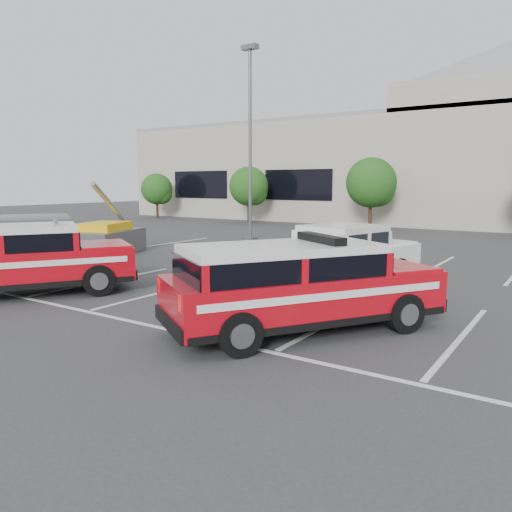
{
  "coord_description": "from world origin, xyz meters",
  "views": [
    {
      "loc": [
        7.38,
        -10.42,
        3.12
      ],
      "look_at": [
        -0.5,
        1.34,
        1.05
      ],
      "focal_mm": 35.0,
      "sensor_mm": 36.0,
      "label": 1
    }
  ],
  "objects_px": {
    "tree_mid_left": "(373,184)",
    "tree_left": "(250,188)",
    "ladder_suv": "(22,264)",
    "tree_far_left": "(158,190)",
    "utility_rig": "(102,240)",
    "convention_building": "(483,162)",
    "light_pole_left": "(250,144)",
    "fire_chief_suv": "(300,292)",
    "white_pickup": "(331,265)"
  },
  "relations": [
    {
      "from": "convention_building",
      "to": "light_pole_left",
      "type": "distance_m",
      "value": 21.49
    },
    {
      "from": "tree_left",
      "to": "ladder_suv",
      "type": "xyz_separation_m",
      "value": [
        9.17,
        -24.67,
        -1.88
      ]
    },
    {
      "from": "tree_far_left",
      "to": "tree_left",
      "type": "relative_size",
      "value": 0.9
    },
    {
      "from": "tree_far_left",
      "to": "white_pickup",
      "type": "distance_m",
      "value": 32.56
    },
    {
      "from": "tree_far_left",
      "to": "white_pickup",
      "type": "height_order",
      "value": "tree_far_left"
    },
    {
      "from": "tree_far_left",
      "to": "tree_left",
      "type": "height_order",
      "value": "tree_left"
    },
    {
      "from": "fire_chief_suv",
      "to": "white_pickup",
      "type": "relative_size",
      "value": 0.92
    },
    {
      "from": "convention_building",
      "to": "tree_left",
      "type": "xyz_separation_m",
      "value": [
        -15.09,
        -9.82,
        -1.95
      ]
    },
    {
      "from": "white_pickup",
      "to": "ladder_suv",
      "type": "xyz_separation_m",
      "value": [
        -6.97,
        -5.33,
        0.13
      ]
    },
    {
      "from": "tree_mid_left",
      "to": "tree_left",
      "type": "bearing_deg",
      "value": -180.0
    },
    {
      "from": "light_pole_left",
      "to": "fire_chief_suv",
      "type": "height_order",
      "value": "light_pole_left"
    },
    {
      "from": "white_pickup",
      "to": "light_pole_left",
      "type": "bearing_deg",
      "value": 150.41
    },
    {
      "from": "utility_rig",
      "to": "convention_building",
      "type": "bearing_deg",
      "value": 50.22
    },
    {
      "from": "tree_far_left",
      "to": "utility_rig",
      "type": "bearing_deg",
      "value": -51.28
    },
    {
      "from": "tree_mid_left",
      "to": "ladder_suv",
      "type": "bearing_deg",
      "value": -91.93
    },
    {
      "from": "tree_mid_left",
      "to": "utility_rig",
      "type": "bearing_deg",
      "value": -106.72
    },
    {
      "from": "light_pole_left",
      "to": "ladder_suv",
      "type": "relative_size",
      "value": 1.72
    },
    {
      "from": "tree_left",
      "to": "ladder_suv",
      "type": "relative_size",
      "value": 0.74
    },
    {
      "from": "tree_mid_left",
      "to": "fire_chief_suv",
      "type": "bearing_deg",
      "value": -72.61
    },
    {
      "from": "tree_far_left",
      "to": "convention_building",
      "type": "bearing_deg",
      "value": 21.37
    },
    {
      "from": "tree_far_left",
      "to": "fire_chief_suv",
      "type": "xyz_separation_m",
      "value": [
        27.33,
        -23.4,
        -1.67
      ]
    },
    {
      "from": "tree_left",
      "to": "fire_chief_suv",
      "type": "bearing_deg",
      "value": -53.48
    },
    {
      "from": "convention_building",
      "to": "light_pole_left",
      "type": "xyz_separation_m",
      "value": [
        -8.18,
        -19.86,
        0.47
      ]
    },
    {
      "from": "tree_mid_left",
      "to": "ladder_suv",
      "type": "height_order",
      "value": "tree_mid_left"
    },
    {
      "from": "light_pole_left",
      "to": "utility_rig",
      "type": "distance_m",
      "value": 9.58
    },
    {
      "from": "convention_building",
      "to": "white_pickup",
      "type": "height_order",
      "value": "convention_building"
    },
    {
      "from": "convention_building",
      "to": "utility_rig",
      "type": "bearing_deg",
      "value": -110.65
    },
    {
      "from": "tree_far_left",
      "to": "light_pole_left",
      "type": "bearing_deg",
      "value": -30.71
    },
    {
      "from": "utility_rig",
      "to": "tree_left",
      "type": "bearing_deg",
      "value": 84.95
    },
    {
      "from": "convention_building",
      "to": "tree_mid_left",
      "type": "distance_m",
      "value": 11.19
    },
    {
      "from": "tree_far_left",
      "to": "tree_mid_left",
      "type": "bearing_deg",
      "value": 0.0
    },
    {
      "from": "white_pickup",
      "to": "ladder_suv",
      "type": "bearing_deg",
      "value": -126.95
    },
    {
      "from": "convention_building",
      "to": "utility_rig",
      "type": "relative_size",
      "value": 13.76
    },
    {
      "from": "convention_building",
      "to": "tree_far_left",
      "type": "distance_m",
      "value": 27.03
    },
    {
      "from": "tree_left",
      "to": "light_pole_left",
      "type": "relative_size",
      "value": 0.43
    },
    {
      "from": "fire_chief_suv",
      "to": "white_pickup",
      "type": "distance_m",
      "value": 4.23
    },
    {
      "from": "white_pickup",
      "to": "utility_rig",
      "type": "relative_size",
      "value": 1.5
    },
    {
      "from": "tree_left",
      "to": "ladder_suv",
      "type": "bearing_deg",
      "value": -69.61
    },
    {
      "from": "convention_building",
      "to": "utility_rig",
      "type": "xyz_separation_m",
      "value": [
        -10.54,
        -27.96,
        -4.08
      ]
    },
    {
      "from": "tree_left",
      "to": "white_pickup",
      "type": "xyz_separation_m",
      "value": [
        16.13,
        -19.34,
        -2.02
      ]
    },
    {
      "from": "tree_left",
      "to": "tree_mid_left",
      "type": "xyz_separation_m",
      "value": [
        10.0,
        0.0,
        0.27
      ]
    },
    {
      "from": "convention_building",
      "to": "tree_left",
      "type": "bearing_deg",
      "value": -146.95
    },
    {
      "from": "tree_left",
      "to": "utility_rig",
      "type": "bearing_deg",
      "value": -75.93
    },
    {
      "from": "convention_building",
      "to": "light_pole_left",
      "type": "relative_size",
      "value": 5.86
    },
    {
      "from": "light_pole_left",
      "to": "utility_rig",
      "type": "bearing_deg",
      "value": -106.25
    },
    {
      "from": "fire_chief_suv",
      "to": "utility_rig",
      "type": "distance_m",
      "value": 13.82
    },
    {
      "from": "fire_chief_suv",
      "to": "ladder_suv",
      "type": "xyz_separation_m",
      "value": [
        -8.16,
        -1.27,
        0.05
      ]
    },
    {
      "from": "convention_building",
      "to": "ladder_suv",
      "type": "bearing_deg",
      "value": -99.74
    },
    {
      "from": "ladder_suv",
      "to": "tree_left",
      "type": "bearing_deg",
      "value": 142.39
    },
    {
      "from": "tree_far_left",
      "to": "fire_chief_suv",
      "type": "distance_m",
      "value": 36.02
    }
  ]
}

